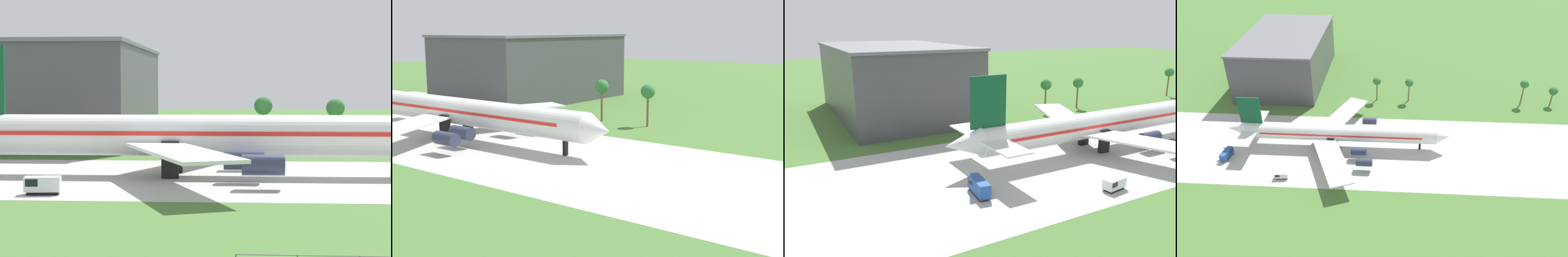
% 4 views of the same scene
% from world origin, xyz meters
% --- Properties ---
extents(jet_airliner, '(80.09, 57.54, 19.11)m').
position_xyz_m(jet_airliner, '(-47.56, 1.63, 5.86)').
color(jet_airliner, white).
rests_on(jet_airliner, ground_plane).
extents(baggage_tug, '(4.48, 2.48, 2.19)m').
position_xyz_m(baggage_tug, '(-63.63, -17.52, 1.19)').
color(baggage_tug, black).
rests_on(baggage_tug, ground_plane).
extents(terminal_building, '(36.72, 61.20, 22.25)m').
position_xyz_m(terminal_building, '(-80.03, 60.18, 11.14)').
color(terminal_building, '#47474C').
rests_on(terminal_building, ground_plane).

